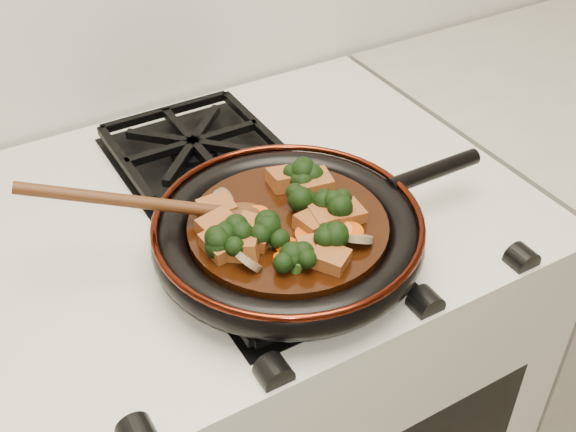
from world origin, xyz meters
TOP-DOWN VIEW (x-y plane):
  - stove at (0.00, 1.69)m, footprint 0.76×0.60m
  - burner_grate_front at (0.00, 1.55)m, footprint 0.23×0.23m
  - burner_grate_back at (0.00, 1.83)m, footprint 0.23×0.23m
  - skillet at (0.01, 1.56)m, footprint 0.45×0.33m
  - braising_sauce at (0.00, 1.56)m, footprint 0.24×0.24m
  - tofu_cube_0 at (0.02, 1.54)m, footprint 0.04×0.04m
  - tofu_cube_1 at (0.04, 1.54)m, footprint 0.04×0.04m
  - tofu_cube_2 at (-0.06, 1.62)m, footprint 0.04×0.04m
  - tofu_cube_3 at (0.07, 1.60)m, footprint 0.05×0.06m
  - tofu_cube_4 at (0.01, 1.47)m, footprint 0.05×0.05m
  - tofu_cube_5 at (-0.08, 1.58)m, footprint 0.05×0.05m
  - tofu_cube_6 at (0.07, 1.53)m, footprint 0.04×0.04m
  - tofu_cube_7 at (0.04, 1.63)m, footprint 0.05×0.04m
  - tofu_cube_8 at (0.00, 1.50)m, footprint 0.04×0.04m
  - tofu_cube_9 at (-0.07, 1.54)m, footprint 0.06×0.06m
  - tofu_cube_10 at (-0.05, 1.55)m, footprint 0.06×0.06m
  - tofu_cube_11 at (-0.08, 1.55)m, footprint 0.05×0.05m
  - broccoli_floret_0 at (-0.03, 1.54)m, footprint 0.09×0.09m
  - broccoli_floret_1 at (0.06, 1.62)m, footprint 0.09×0.09m
  - broccoli_floret_2 at (0.04, 1.57)m, footprint 0.09×0.09m
  - broccoli_floret_3 at (-0.09, 1.55)m, footprint 0.08×0.09m
  - broccoli_floret_4 at (0.07, 1.54)m, footprint 0.07×0.07m
  - broccoli_floret_5 at (-0.07, 1.56)m, footprint 0.08×0.08m
  - broccoli_floret_6 at (-0.03, 1.48)m, footprint 0.08×0.08m
  - broccoli_floret_7 at (0.02, 1.49)m, footprint 0.08×0.08m
  - carrot_coin_0 at (-0.02, 1.52)m, footprint 0.03×0.03m
  - carrot_coin_1 at (0.06, 1.50)m, footprint 0.03×0.03m
  - carrot_coin_2 at (-0.02, 1.58)m, footprint 0.03×0.03m
  - carrot_coin_3 at (0.05, 1.51)m, footprint 0.03×0.03m
  - carrot_coin_4 at (-0.03, 1.50)m, footprint 0.03×0.03m
  - carrot_coin_5 at (0.01, 1.53)m, footprint 0.03×0.03m
  - mushroom_slice_0 at (-0.07, 1.52)m, footprint 0.03×0.04m
  - mushroom_slice_1 at (-0.05, 1.63)m, footprint 0.04×0.04m
  - mushroom_slice_2 at (0.05, 1.49)m, footprint 0.05×0.05m
  - wooden_spoon at (-0.11, 1.62)m, footprint 0.16×0.08m

SIDE VIEW (x-z plane):
  - stove at x=0.00m, z-range 0.00..0.90m
  - burner_grate_front at x=0.00m, z-range 0.90..0.93m
  - burner_grate_back at x=0.00m, z-range 0.90..0.93m
  - skillet at x=0.01m, z-range 0.92..0.97m
  - braising_sauce at x=0.00m, z-range 0.94..0.96m
  - carrot_coin_0 at x=-0.02m, z-range 0.96..0.97m
  - carrot_coin_1 at x=0.06m, z-range 0.96..0.97m
  - carrot_coin_2 at x=-0.02m, z-range 0.96..0.97m
  - carrot_coin_3 at x=0.05m, z-range 0.95..0.97m
  - carrot_coin_4 at x=-0.03m, z-range 0.96..0.97m
  - carrot_coin_5 at x=0.01m, z-range 0.96..0.97m
  - mushroom_slice_0 at x=-0.07m, z-range 0.95..0.98m
  - mushroom_slice_1 at x=-0.05m, z-range 0.95..0.98m
  - mushroom_slice_2 at x=0.05m, z-range 0.95..0.98m
  - tofu_cube_8 at x=0.00m, z-range 0.95..0.98m
  - tofu_cube_0 at x=0.02m, z-range 0.95..0.98m
  - tofu_cube_2 at x=-0.06m, z-range 0.95..0.98m
  - tofu_cube_6 at x=0.07m, z-range 0.95..0.98m
  - tofu_cube_7 at x=0.04m, z-range 0.95..0.98m
  - tofu_cube_4 at x=0.01m, z-range 0.96..0.98m
  - tofu_cube_1 at x=0.04m, z-range 0.96..0.98m
  - tofu_cube_5 at x=-0.08m, z-range 0.95..0.98m
  - tofu_cube_11 at x=-0.08m, z-range 0.95..0.98m
  - tofu_cube_10 at x=-0.05m, z-range 0.95..0.98m
  - tofu_cube_3 at x=0.07m, z-range 0.95..0.98m
  - tofu_cube_9 at x=-0.07m, z-range 0.95..0.98m
  - broccoli_floret_3 at x=-0.09m, z-range 0.94..1.00m
  - broccoli_floret_5 at x=-0.07m, z-range 0.94..1.00m
  - broccoli_floret_0 at x=-0.03m, z-range 0.94..1.01m
  - broccoli_floret_1 at x=0.06m, z-range 0.94..1.01m
  - broccoli_floret_2 at x=0.04m, z-range 0.94..1.00m
  - broccoli_floret_7 at x=0.02m, z-range 0.94..1.00m
  - broccoli_floret_6 at x=-0.03m, z-range 0.93..1.01m
  - broccoli_floret_4 at x=0.07m, z-range 0.94..1.00m
  - wooden_spoon at x=-0.11m, z-range 0.86..1.11m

